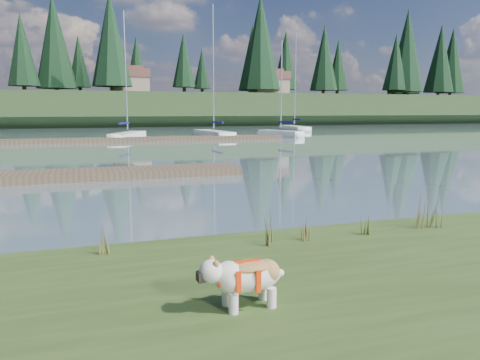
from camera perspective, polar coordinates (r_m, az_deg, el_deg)
name	(u,v)px	position (r m, az deg, el deg)	size (l,w,h in m)	color
ground	(107,142)	(39.43, -15.92, 4.51)	(200.00, 200.00, 0.00)	slate
ridge	(92,110)	(82.32, -17.58, 8.12)	(200.00, 20.00, 5.00)	#1F3118
bulldog	(246,275)	(5.34, 0.80, -11.49)	(1.00, 0.45, 0.60)	silver
dock_near	(23,177)	(18.57, -24.90, 0.31)	(16.00, 2.00, 0.30)	#4C3D2C
dock_far	(132,139)	(39.57, -13.03, 4.85)	(26.00, 2.20, 0.30)	#4C3D2C
sailboat_bg_2	(130,135)	(43.72, -13.25, 5.41)	(4.27, 7.33, 11.13)	white
sailboat_bg_3	(211,133)	(45.87, -3.52, 5.75)	(2.22, 8.55, 12.37)	white
sailboat_bg_4	(277,133)	(46.28, 4.55, 5.77)	(3.02, 6.17, 9.20)	white
sailboat_bg_5	(292,128)	(59.71, 6.41, 6.35)	(2.55, 8.55, 11.98)	white
weed_0	(268,230)	(7.74, 3.48, -6.14)	(0.17, 0.14, 0.58)	#475B23
weed_1	(307,230)	(8.09, 8.19, -6.03)	(0.17, 0.14, 0.43)	#475B23
weed_2	(423,211)	(9.44, 21.46, -3.52)	(0.17, 0.14, 0.78)	#475B23
weed_3	(100,240)	(7.52, -16.66, -7.02)	(0.17, 0.14, 0.55)	#475B23
weed_4	(366,223)	(8.66, 15.07, -5.12)	(0.17, 0.14, 0.48)	#475B23
weed_5	(435,213)	(9.59, 22.68, -3.79)	(0.17, 0.14, 0.63)	#475B23
mud_lip	(205,253)	(8.32, -4.33, -8.83)	(60.00, 0.50, 0.14)	#33281C
conifer_3	(22,50)	(82.21, -25.06, 14.18)	(4.84, 4.84, 12.25)	#382619
conifer_4	(111,39)	(76.19, -15.48, 16.20)	(6.16, 6.16, 15.10)	#382619
conifer_5	(184,60)	(81.51, -6.87, 14.32)	(3.96, 3.96, 10.35)	#382619
conifer_6	(260,43)	(83.69, 2.50, 16.40)	(7.04, 7.04, 17.00)	#382619
conifer_7	(324,58)	(92.05, 10.21, 14.43)	(5.28, 5.28, 13.20)	#382619
conifer_8	(395,62)	(95.64, 18.42, 13.50)	(4.62, 4.62, 11.77)	#382619
conifer_9	(440,59)	(106.25, 23.22, 13.45)	(5.94, 5.94, 14.62)	#382619
house_1	(129,81)	(80.83, -13.36, 11.70)	(6.30, 5.30, 4.65)	gray
house_2	(269,83)	(84.70, 3.51, 11.75)	(6.30, 5.30, 4.65)	gray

